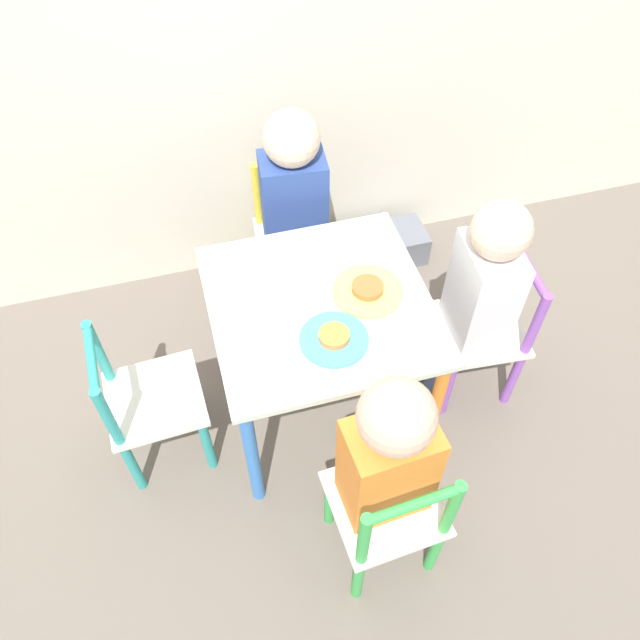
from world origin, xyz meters
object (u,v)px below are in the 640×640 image
chair_purple (484,331)px  chair_teal (147,404)px  chair_green (388,515)px  plate_front (334,338)px  child_front (385,457)px  chair_yellow (294,239)px  child_right (477,291)px  kids_table (320,320)px  storage_bin (380,247)px  child_back (295,202)px  plate_right (367,290)px

chair_purple → chair_teal: bearing=-86.1°
chair_green → plate_front: 0.45m
chair_purple → child_front: 0.65m
chair_yellow → chair_teal: bearing=-130.8°
chair_teal → child_right: 0.97m
kids_table → storage_bin: (0.40, 0.57, -0.36)m
child_right → child_front: child_right is taller
kids_table → storage_bin: kids_table is taller
chair_teal → chair_yellow: bearing=-49.2°
child_right → chair_teal: bearing=-85.8°
storage_bin → child_back: bearing=-161.0°
chair_teal → storage_bin: (0.90, 0.60, -0.19)m
kids_table → plate_right: 0.16m
chair_yellow → chair_teal: 0.77m
kids_table → chair_teal: chair_teal is taller
chair_purple → chair_green: 0.66m
child_front → plate_right: (0.10, 0.45, 0.06)m
storage_bin → chair_purple: bearing=-80.0°
chair_yellow → child_front: child_front is taller
plate_right → storage_bin: plate_right is taller
chair_green → plate_front: size_ratio=2.93×
chair_purple → plate_right: 0.45m
chair_green → child_back: size_ratio=0.67×
kids_table → chair_purple: bearing=-4.7°
child_back → child_right: bearing=-44.8°
child_right → storage_bin: bearing=-170.8°
chair_green → plate_right: size_ratio=2.70×
child_right → child_front: bearing=-40.7°
kids_table → chair_green: chair_green is taller
chair_yellow → storage_bin: bearing=15.6°
child_front → plate_front: size_ratio=4.20×
plate_right → chair_yellow: bearing=99.4°
child_front → storage_bin: size_ratio=2.13×
chair_yellow → child_front: 0.97m
chair_yellow → chair_green: bearing=-85.4°
chair_purple → child_front: bearing=-44.9°
chair_green → plate_front: (-0.03, 0.37, 0.25)m
chair_purple → chair_yellow: bearing=-135.3°
kids_table → chair_purple: size_ratio=1.13×
plate_right → storage_bin: bearing=64.9°
chair_yellow → child_back: size_ratio=0.67×
chair_purple → plate_front: (-0.51, -0.09, 0.25)m
child_back → plate_front: (-0.04, -0.58, 0.04)m
chair_teal → child_back: child_back is taller
chair_yellow → plate_front: bearing=-88.9°
chair_green → chair_yellow: same height
chair_teal → storage_bin: 1.10m
child_right → child_back: (-0.40, 0.48, 0.02)m
plate_front → storage_bin: (0.40, 0.70, -0.44)m
child_right → plate_right: size_ratio=3.95×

